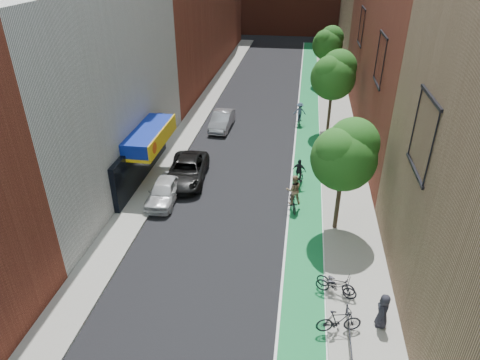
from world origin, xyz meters
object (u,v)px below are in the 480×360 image
at_px(cyclist_lane_far, 299,115).
at_px(parked_car_white, 164,191).
at_px(cyclist_lane_mid, 299,177).
at_px(pedestrian, 383,311).
at_px(cyclist_lane_near, 293,195).
at_px(parked_car_black, 187,171).
at_px(parked_car_silver, 222,120).

bearing_deg(cyclist_lane_far, parked_car_white, 57.57).
height_order(parked_car_white, cyclist_lane_mid, cyclist_lane_mid).
bearing_deg(parked_car_white, pedestrian, -35.94).
distance_m(parked_car_white, cyclist_lane_near, 7.81).
bearing_deg(parked_car_black, cyclist_lane_far, 53.08).
bearing_deg(parked_car_white, parked_car_silver, 82.75).
height_order(parked_car_white, cyclist_lane_near, cyclist_lane_near).
bearing_deg(cyclist_lane_far, pedestrian, 97.09).
bearing_deg(pedestrian, parked_car_white, -121.35).
distance_m(parked_car_silver, cyclist_lane_mid, 11.24).
height_order(parked_car_silver, cyclist_lane_near, cyclist_lane_near).
relative_size(parked_car_silver, cyclist_lane_far, 2.23).
xyz_separation_m(cyclist_lane_far, pedestrian, (3.95, -22.10, 0.08)).
bearing_deg(cyclist_lane_near, parked_car_white, -11.67).
bearing_deg(cyclist_lane_near, parked_car_black, -32.54).
distance_m(parked_car_white, parked_car_black, 2.79).
bearing_deg(cyclist_lane_mid, pedestrian, 123.09).
height_order(cyclist_lane_far, pedestrian, cyclist_lane_far).
height_order(parked_car_white, pedestrian, pedestrian).
height_order(parked_car_black, cyclist_lane_far, cyclist_lane_far).
bearing_deg(parked_car_silver, cyclist_lane_mid, -51.62).
distance_m(parked_car_white, parked_car_silver, 12.06).
xyz_separation_m(parked_car_white, cyclist_lane_mid, (8.06, 2.97, -0.00)).
relative_size(parked_car_black, pedestrian, 3.31).
distance_m(parked_car_black, pedestrian, 15.54).
bearing_deg(cyclist_lane_far, parked_car_silver, 13.11).
bearing_deg(parked_car_silver, parked_car_black, -92.14).
bearing_deg(parked_car_black, cyclist_lane_near, -23.55).
bearing_deg(pedestrian, parked_car_silver, -149.04).
distance_m(parked_car_black, cyclist_lane_mid, 7.35).
relative_size(parked_car_black, parked_car_silver, 1.21).
height_order(parked_car_black, cyclist_lane_mid, cyclist_lane_mid).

